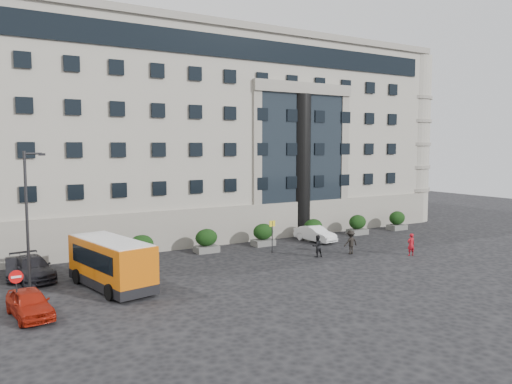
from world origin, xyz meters
TOP-DOWN VIEW (x-y plane):
  - ground at (0.00, 0.00)m, footprint 120.00×120.00m
  - civic_building at (6.00, 22.00)m, footprint 44.00×24.00m
  - entrance_column at (12.00, 10.30)m, footprint 1.80×1.80m
  - hedge_a at (-4.00, 7.80)m, footprint 1.80×1.26m
  - hedge_b at (1.20, 7.80)m, footprint 1.80×1.26m
  - hedge_c at (6.40, 7.80)m, footprint 1.80×1.26m
  - hedge_d at (11.60, 7.80)m, footprint 1.80×1.26m
  - hedge_e at (16.80, 7.80)m, footprint 1.80×1.26m
  - hedge_f at (22.00, 7.80)m, footprint 1.80×1.26m
  - street_lamp at (-11.94, 3.00)m, footprint 1.16×0.18m
  - bus_stop_sign at (5.50, 5.00)m, footprint 0.50×0.08m
  - no_entry_sign at (-13.00, -1.04)m, footprint 0.64×0.16m
  - minibus at (-7.75, 1.69)m, footprint 3.65×7.17m
  - parked_car_a at (-12.48, -1.31)m, footprint 2.10×4.18m
  - parked_car_b at (-12.26, 6.99)m, footprint 1.60×3.90m
  - parked_car_c at (-11.50, 6.13)m, footprint 2.53×5.06m
  - white_taxi at (11.21, 7.00)m, footprint 1.92×4.26m
  - pedestrian_a at (14.00, -1.19)m, footprint 0.68×0.51m
  - pedestrian_b at (7.62, 2.07)m, footprint 0.88×0.74m
  - pedestrian_c at (10.48, 1.60)m, footprint 1.20×0.71m

SIDE VIEW (x-z plane):
  - ground at x=0.00m, z-range 0.00..0.00m
  - parked_car_b at x=-12.26m, z-range 0.00..1.26m
  - white_taxi at x=11.21m, z-range 0.00..1.36m
  - parked_car_a at x=-12.48m, z-range 0.00..1.37m
  - parked_car_c at x=-11.50m, z-range 0.00..1.41m
  - pedestrian_b at x=7.62m, z-range 0.00..1.64m
  - pedestrian_a at x=14.00m, z-range 0.00..1.70m
  - pedestrian_c at x=10.48m, z-range 0.00..1.83m
  - hedge_a at x=-4.00m, z-range 0.01..1.85m
  - hedge_b at x=1.20m, z-range 0.01..1.85m
  - hedge_c at x=6.40m, z-range 0.01..1.85m
  - hedge_d at x=11.60m, z-range 0.01..1.85m
  - hedge_e at x=16.80m, z-range 0.01..1.85m
  - hedge_f at x=22.00m, z-range 0.01..1.85m
  - minibus at x=-7.75m, z-range 0.15..3.00m
  - no_entry_sign at x=-13.00m, z-range 0.49..2.81m
  - bus_stop_sign at x=5.50m, z-range 0.47..2.99m
  - street_lamp at x=-11.94m, z-range 0.37..8.37m
  - entrance_column at x=12.00m, z-range 0.00..13.00m
  - civic_building at x=6.00m, z-range 0.00..18.00m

